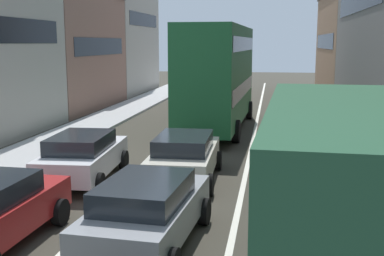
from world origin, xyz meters
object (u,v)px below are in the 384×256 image
(sedan_centre_lane_second, at_px, (147,210))
(hatchback_centre_lane_third, at_px, (185,156))
(sedan_right_lane_behind_truck, at_px, (302,169))
(sedan_left_lane_third, at_px, (83,155))
(removalist_box_truck, at_px, (358,212))
(bus_mid_queue_primary, at_px, (218,73))

(sedan_centre_lane_second, distance_m, hatchback_centre_lane_third, 5.05)
(sedan_centre_lane_second, distance_m, sedan_right_lane_behind_truck, 5.26)
(sedan_centre_lane_second, xyz_separation_m, sedan_left_lane_third, (-3.26, 4.62, 0.00))
(removalist_box_truck, xyz_separation_m, sedan_centre_lane_second, (-3.74, 2.87, -1.18))
(bus_mid_queue_primary, bearing_deg, sedan_right_lane_behind_truck, -159.66)
(hatchback_centre_lane_third, bearing_deg, sedan_centre_lane_second, 179.65)
(hatchback_centre_lane_third, bearing_deg, sedan_right_lane_behind_truck, -107.99)
(sedan_left_lane_third, xyz_separation_m, bus_mid_queue_primary, (3.16, 9.87, 2.03))
(sedan_centre_lane_second, xyz_separation_m, bus_mid_queue_primary, (-0.10, 14.49, 2.03))
(bus_mid_queue_primary, bearing_deg, hatchback_centre_lane_third, -178.16)
(removalist_box_truck, xyz_separation_m, sedan_left_lane_third, (-7.00, 7.49, -1.18))
(sedan_left_lane_third, distance_m, bus_mid_queue_primary, 10.57)
(hatchback_centre_lane_third, xyz_separation_m, sedan_left_lane_third, (-3.16, -0.43, 0.00))
(removalist_box_truck, xyz_separation_m, sedan_right_lane_behind_truck, (-0.34, 6.87, -1.18))
(hatchback_centre_lane_third, relative_size, bus_mid_queue_primary, 0.41)
(hatchback_centre_lane_third, bearing_deg, sedan_left_lane_third, 96.17)
(sedan_right_lane_behind_truck, bearing_deg, bus_mid_queue_primary, 19.67)
(hatchback_centre_lane_third, height_order, sedan_left_lane_third, same)
(hatchback_centre_lane_third, relative_size, sedan_left_lane_third, 0.99)
(removalist_box_truck, relative_size, sedan_left_lane_third, 1.77)
(removalist_box_truck, relative_size, sedan_centre_lane_second, 1.77)
(hatchback_centre_lane_third, distance_m, sedan_left_lane_third, 3.19)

